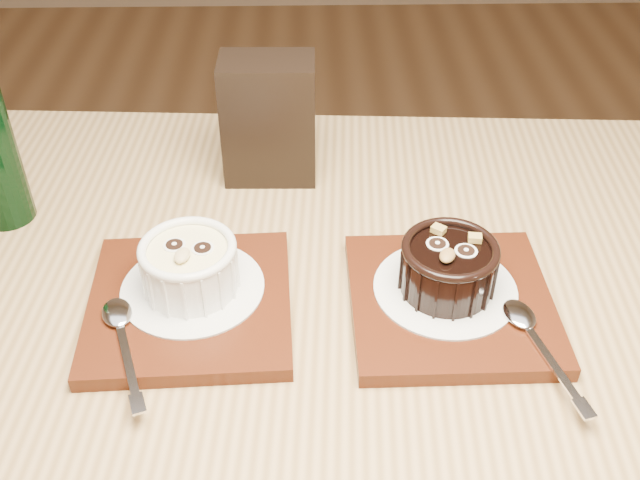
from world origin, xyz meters
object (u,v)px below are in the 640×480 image
Objects in this scene: condiment_stand at (269,120)px; table at (316,414)px; ramekin_white at (189,265)px; ramekin_dark at (448,265)px; tray_left at (190,304)px; tray_right at (451,302)px.

table is at bearing -80.41° from condiment_stand.
ramekin_white and ramekin_dark have the same top height.
ramekin_dark is (0.23, -0.01, 0.00)m from ramekin_white.
table is 6.90× the size of tray_left.
tray_left is at bearing -106.93° from condiment_stand.
tray_left is at bearing -87.09° from ramekin_white.
ramekin_dark is at bearing 9.77° from ramekin_white.
ramekin_dark is (0.12, 0.06, 0.13)m from table.
tray_left and tray_right have the same top height.
ramekin_white is 0.23m from ramekin_dark.
ramekin_white is 0.62× the size of condiment_stand.
tray_left is 2.08× the size of ramekin_dark.
tray_left is 0.23m from ramekin_dark.
tray_right is at bearing -43.35° from ramekin_dark.
tray_left is at bearing 179.29° from tray_right.
table is at bearing -23.51° from tray_left.
ramekin_dark is (0.23, 0.01, 0.04)m from tray_left.
ramekin_white is (-0.11, 0.06, 0.13)m from table.
condiment_stand is at bearing 83.79° from ramekin_white.
table is at bearing -17.97° from ramekin_white.
ramekin_white is (0.00, 0.01, 0.04)m from tray_left.
table is 0.16m from tray_right.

